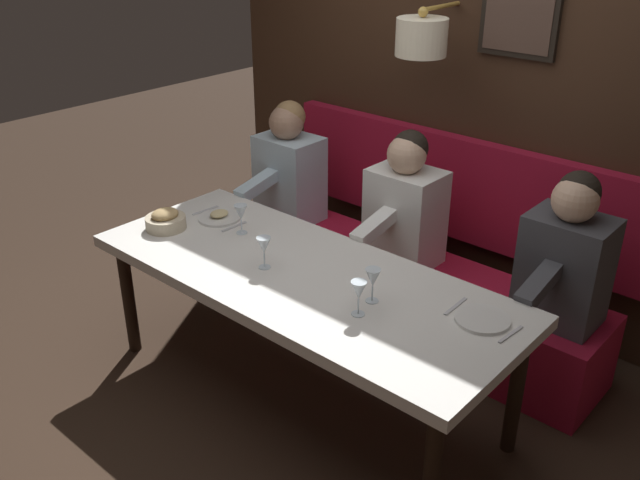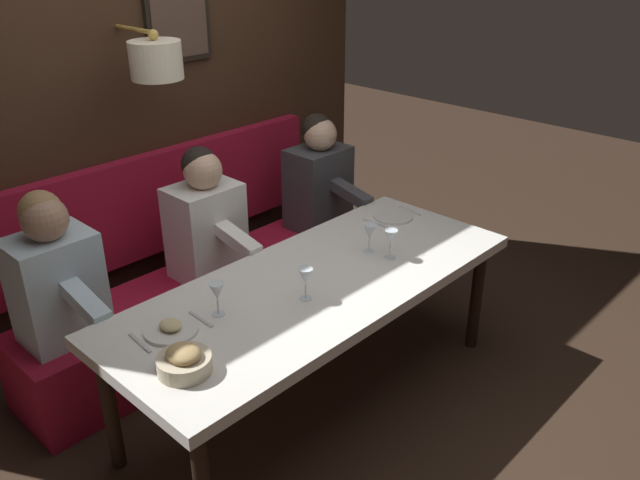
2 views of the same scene
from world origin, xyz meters
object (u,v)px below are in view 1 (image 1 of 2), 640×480
Objects in this scene: diner_nearest at (566,255)px; bread_bowl at (166,220)px; diner_middle at (289,166)px; diner_near at (405,203)px; dining_table at (301,284)px; wine_glass_0 at (241,213)px; wine_glass_1 at (373,279)px; wine_glass_3 at (264,246)px; wine_glass_2 at (359,291)px.

bread_bowl is at bearing 118.81° from diner_nearest.
diner_near is at bearing -90.00° from diner_middle.
dining_table is 0.58m from wine_glass_0.
wine_glass_1 is 0.60m from wine_glass_3.
diner_middle is at bearing 1.95° from bread_bowl.
dining_table is 0.89m from diner_near.
diner_nearest is 1.01m from wine_glass_1.
diner_middle is 4.82× the size of wine_glass_3.
diner_near is 0.98m from wine_glass_3.
wine_glass_0 is 1.01m from wine_glass_2.
wine_glass_1 is at bearing -153.37° from diner_near.
wine_glass_2 reaches higher than bread_bowl.
wine_glass_0 is at bearing -56.52° from bread_bowl.
diner_near is at bearing 24.66° from wine_glass_2.
dining_table is at bearing -81.80° from bread_bowl.
dining_table is 13.58× the size of wine_glass_3.
diner_near reaches higher than dining_table.
diner_near reaches higher than wine_glass_3.
wine_glass_1 is 0.13m from wine_glass_2.
dining_table is 0.50m from wine_glass_2.
diner_middle is at bearing 90.00° from diner_near.
wine_glass_3 reaches higher than bread_bowl.
wine_glass_2 is at bearing 153.52° from diner_nearest.
wine_glass_1 reaches higher than dining_table.
diner_nearest and diner_near have the same top height.
wine_glass_0 is 1.00× the size of wine_glass_1.
dining_table is 2.82× the size of diner_middle.
wine_glass_3 is 0.73m from bread_bowl.
diner_nearest is 0.96m from diner_near.
diner_middle is (0.00, 1.87, 0.00)m from diner_nearest.
dining_table is 0.46m from wine_glass_1.
dining_table is at bearing 75.40° from wine_glass_2.
diner_middle reaches higher than dining_table.
diner_nearest is (0.88, -0.94, 0.14)m from dining_table.
bread_bowl is (-0.01, 1.34, -0.07)m from wine_glass_2.
dining_table is 2.82× the size of diner_nearest.
wine_glass_1 is (-0.87, 0.52, 0.04)m from diner_nearest.
diner_nearest is 1.00× the size of diner_middle.
diner_near is 0.92m from diner_middle.
wine_glass_2 is (-0.22, -0.99, 0.00)m from wine_glass_0.
wine_glass_1 is (0.01, -0.42, 0.18)m from dining_table.
diner_near is 4.82× the size of wine_glass_0.
wine_glass_3 is 0.75× the size of bread_bowl.
bread_bowl is (-0.24, 0.36, -0.07)m from wine_glass_0.
bread_bowl is at bearing 123.48° from wine_glass_0.
wine_glass_3 is at bearing 131.13° from diner_nearest.
wine_glass_3 is at bearing -86.70° from bread_bowl.
diner_near is 4.82× the size of wine_glass_3.
diner_nearest reaches higher than dining_table.
diner_nearest is at bearing -48.87° from wine_glass_3.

